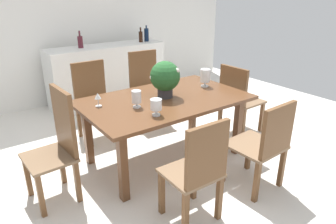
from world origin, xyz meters
TOP-DOWN VIEW (x-y plane):
  - ground_plane at (0.00, 0.00)m, footprint 7.04×7.04m
  - back_wall at (0.00, 2.60)m, footprint 6.40×0.10m
  - dining_table at (0.00, -0.01)m, footprint 1.79×1.09m
  - chair_far_left at (-0.40, 1.03)m, footprint 0.47×0.43m
  - chair_near_left at (-0.40, -1.03)m, footprint 0.44×0.42m
  - chair_far_right at (0.41, 1.04)m, footprint 0.50×0.50m
  - chair_foot_end at (1.18, -0.01)m, footprint 0.47×0.49m
  - chair_head_end at (-1.18, -0.00)m, footprint 0.42×0.47m
  - chair_near_right at (0.41, -1.04)m, footprint 0.49×0.49m
  - flower_centerpiece at (0.03, 0.02)m, footprint 0.32×0.32m
  - crystal_vase_left at (-0.34, -0.35)m, footprint 0.11×0.11m
  - crystal_vase_center_near at (-0.38, -0.06)m, footprint 0.10×0.10m
  - crystal_vase_right at (0.64, 0.06)m, footprint 0.12×0.12m
  - wine_glass at (-0.68, 0.19)m, footprint 0.07×0.07m
  - kitchen_counter at (0.31, 2.10)m, footprint 1.93×0.56m
  - wine_bottle_dark at (0.95, 2.05)m, footprint 0.07×0.07m
  - wine_bottle_amber at (-0.10, 2.12)m, footprint 0.08×0.08m
  - wine_bottle_clear at (1.08, 2.06)m, footprint 0.08×0.08m

SIDE VIEW (x-z plane):
  - ground_plane at x=0.00m, z-range 0.00..0.00m
  - kitchen_counter at x=0.31m, z-range 0.00..0.98m
  - chair_near_right at x=0.41m, z-range 0.05..0.97m
  - chair_foot_end at x=1.18m, z-range 0.05..0.98m
  - chair_near_left at x=-0.40m, z-range 0.05..0.99m
  - chair_far_left at x=-0.40m, z-range 0.05..1.04m
  - chair_far_right at x=0.41m, z-range 0.04..1.07m
  - chair_head_end at x=-1.18m, z-range 0.05..1.09m
  - dining_table at x=0.00m, z-range 0.28..1.02m
  - crystal_vase_left at x=-0.34m, z-range 0.76..0.92m
  - wine_glass at x=-0.68m, z-range 0.77..0.91m
  - crystal_vase_center_near at x=-0.38m, z-range 0.75..0.93m
  - crystal_vase_right at x=0.64m, z-range 0.76..0.97m
  - flower_centerpiece at x=0.03m, z-range 0.76..1.16m
  - wine_bottle_dark at x=0.95m, z-range 0.95..1.20m
  - wine_bottle_amber at x=-0.10m, z-range 0.95..1.21m
  - wine_bottle_clear at x=1.08m, z-range 0.96..1.23m
  - back_wall at x=0.00m, z-range 0.00..2.60m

